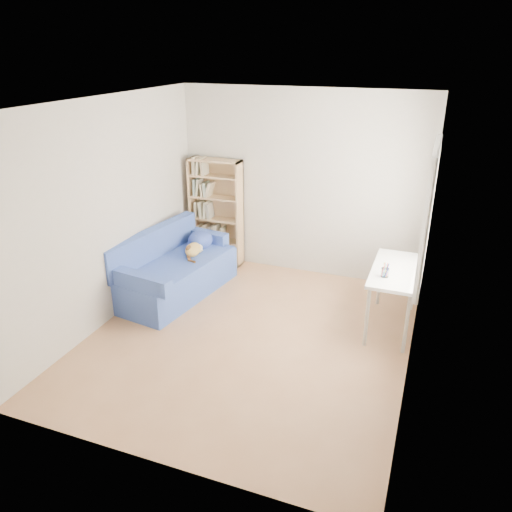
{
  "coord_description": "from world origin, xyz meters",
  "views": [
    {
      "loc": [
        1.79,
        -4.57,
        3.11
      ],
      "look_at": [
        -0.07,
        0.39,
        0.85
      ],
      "focal_mm": 35.0,
      "sensor_mm": 36.0,
      "label": 1
    }
  ],
  "objects": [
    {
      "name": "desk",
      "position": [
        1.47,
        0.82,
        0.67
      ],
      "size": [
        0.52,
        1.13,
        0.75
      ],
      "color": "white",
      "rests_on": "ground"
    },
    {
      "name": "ground",
      "position": [
        0.0,
        0.0,
        0.0
      ],
      "size": [
        4.0,
        4.0,
        0.0
      ],
      "primitive_type": "plane",
      "color": "#A06D48",
      "rests_on": "ground"
    },
    {
      "name": "pen_cup",
      "position": [
        1.38,
        0.56,
        0.81
      ],
      "size": [
        0.09,
        0.09,
        0.17
      ],
      "color": "white",
      "rests_on": "desk"
    },
    {
      "name": "bookshelf",
      "position": [
        -1.25,
        1.86,
        0.74
      ],
      "size": [
        0.79,
        0.25,
        1.59
      ],
      "color": "tan",
      "rests_on": "ground"
    },
    {
      "name": "room_shell",
      "position": [
        0.1,
        0.03,
        1.64
      ],
      "size": [
        3.54,
        4.04,
        2.62
      ],
      "color": "silver",
      "rests_on": "ground"
    },
    {
      "name": "sofa",
      "position": [
        -1.35,
        0.71,
        0.33
      ],
      "size": [
        1.09,
        1.88,
        0.87
      ],
      "rotation": [
        0.0,
        0.0,
        -0.15
      ],
      "color": "navy",
      "rests_on": "ground"
    }
  ]
}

